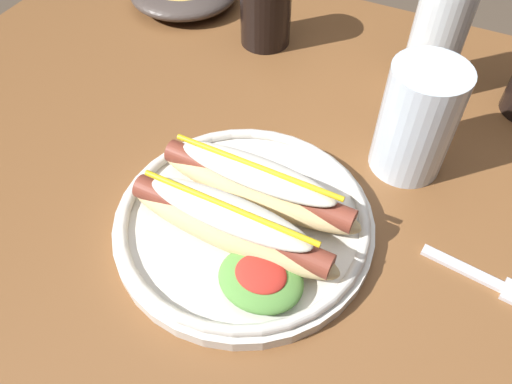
{
  "coord_description": "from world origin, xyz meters",
  "views": [
    {
      "loc": [
        0.1,
        -0.41,
        1.19
      ],
      "look_at": [
        -0.05,
        -0.09,
        0.77
      ],
      "focal_mm": 35.19,
      "sensor_mm": 36.0,
      "label": 1
    }
  ],
  "objects_px": {
    "glass_bottle": "(439,32)",
    "fork": "(489,281)",
    "soda_cup": "(266,7)",
    "water_cup": "(417,121)",
    "hot_dog_plate": "(245,217)"
  },
  "relations": [
    {
      "from": "glass_bottle",
      "to": "fork",
      "type": "bearing_deg",
      "value": -63.63
    },
    {
      "from": "soda_cup",
      "to": "water_cup",
      "type": "height_order",
      "value": "water_cup"
    },
    {
      "from": "fork",
      "to": "glass_bottle",
      "type": "relative_size",
      "value": 0.49
    },
    {
      "from": "water_cup",
      "to": "glass_bottle",
      "type": "bearing_deg",
      "value": 95.92
    },
    {
      "from": "fork",
      "to": "water_cup",
      "type": "distance_m",
      "value": 0.19
    },
    {
      "from": "fork",
      "to": "soda_cup",
      "type": "xyz_separation_m",
      "value": [
        -0.39,
        0.29,
        0.06
      ]
    },
    {
      "from": "water_cup",
      "to": "glass_bottle",
      "type": "relative_size",
      "value": 0.57
    },
    {
      "from": "fork",
      "to": "water_cup",
      "type": "bearing_deg",
      "value": 141.44
    },
    {
      "from": "fork",
      "to": "glass_bottle",
      "type": "xyz_separation_m",
      "value": [
        -0.14,
        0.28,
        0.09
      ]
    },
    {
      "from": "hot_dog_plate",
      "to": "water_cup",
      "type": "xyz_separation_m",
      "value": [
        0.13,
        0.18,
        0.04
      ]
    },
    {
      "from": "water_cup",
      "to": "soda_cup",
      "type": "bearing_deg",
      "value": 148.54
    },
    {
      "from": "glass_bottle",
      "to": "soda_cup",
      "type": "bearing_deg",
      "value": 177.89
    },
    {
      "from": "water_cup",
      "to": "glass_bottle",
      "type": "height_order",
      "value": "glass_bottle"
    },
    {
      "from": "hot_dog_plate",
      "to": "glass_bottle",
      "type": "xyz_separation_m",
      "value": [
        0.11,
        0.33,
        0.07
      ]
    },
    {
      "from": "soda_cup",
      "to": "glass_bottle",
      "type": "distance_m",
      "value": 0.25
    }
  ]
}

